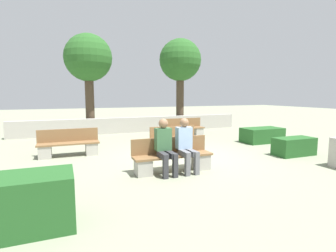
{
  "coord_description": "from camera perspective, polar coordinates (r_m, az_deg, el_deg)",
  "views": [
    {
      "loc": [
        -3.33,
        -7.17,
        1.91
      ],
      "look_at": [
        -0.26,
        0.5,
        0.9
      ],
      "focal_mm": 28.0,
      "sensor_mm": 36.0,
      "label": 1
    }
  ],
  "objects": [
    {
      "name": "ground_plane",
      "position": [
        8.14,
        3.02,
        -6.62
      ],
      "size": [
        60.0,
        60.0,
        0.0
      ],
      "primitive_type": "plane",
      "color": "gray"
    },
    {
      "name": "perimeter_wall",
      "position": [
        13.28,
        -7.13,
        0.27
      ],
      "size": [
        11.39,
        0.3,
        0.76
      ],
      "color": "#ADA89E",
      "rests_on": "ground_plane"
    },
    {
      "name": "bench_front",
      "position": [
        6.54,
        1.02,
        -7.07
      ],
      "size": [
        2.01,
        0.48,
        0.83
      ],
      "color": "brown",
      "rests_on": "ground_plane"
    },
    {
      "name": "bench_left_side",
      "position": [
        8.81,
        1.51,
        -3.52
      ],
      "size": [
        1.64,
        0.48,
        0.83
      ],
      "rotation": [
        0.0,
        0.0,
        0.16
      ],
      "color": "brown",
      "rests_on": "ground_plane"
    },
    {
      "name": "bench_right_side",
      "position": [
        11.73,
        3.33,
        -0.85
      ],
      "size": [
        1.91,
        0.49,
        0.83
      ],
      "rotation": [
        0.0,
        0.0,
        0.02
      ],
      "color": "brown",
      "rests_on": "ground_plane"
    },
    {
      "name": "bench_back",
      "position": [
        8.66,
        -20.78,
        -4.11
      ],
      "size": [
        1.81,
        0.48,
        0.83
      ],
      "rotation": [
        0.0,
        0.0,
        -0.01
      ],
      "color": "brown",
      "rests_on": "ground_plane"
    },
    {
      "name": "person_seated_man",
      "position": [
        6.24,
        -0.69,
        -3.92
      ],
      "size": [
        0.38,
        0.64,
        1.33
      ],
      "color": "#333338",
      "rests_on": "ground_plane"
    },
    {
      "name": "person_seated_woman",
      "position": [
        6.45,
        3.92,
        -3.62
      ],
      "size": [
        0.38,
        0.64,
        1.32
      ],
      "color": "slate",
      "rests_on": "ground_plane"
    },
    {
      "name": "hedge_block_near_left",
      "position": [
        9.13,
        25.73,
        -4.03
      ],
      "size": [
        1.3,
        0.62,
        0.56
      ],
      "color": "#235623",
      "rests_on": "ground_plane"
    },
    {
      "name": "hedge_block_near_right",
      "position": [
        4.34,
        -31.19,
        -14.47
      ],
      "size": [
        1.68,
        0.81,
        0.79
      ],
      "color": "#235623",
      "rests_on": "ground_plane"
    },
    {
      "name": "hedge_block_mid_left",
      "position": [
        11.08,
        19.79,
        -1.87
      ],
      "size": [
        1.59,
        0.86,
        0.57
      ],
      "color": "#235623",
      "rests_on": "ground_plane"
    },
    {
      "name": "tree_leftmost",
      "position": [
        13.47,
        -16.96,
        13.65
      ],
      "size": [
        2.26,
        2.26,
        4.77
      ],
      "color": "#473828",
      "rests_on": "ground_plane"
    },
    {
      "name": "tree_center_left",
      "position": [
        14.71,
        2.67,
        13.78
      ],
      "size": [
        2.28,
        2.28,
        4.9
      ],
      "color": "#473828",
      "rests_on": "ground_plane"
    }
  ]
}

